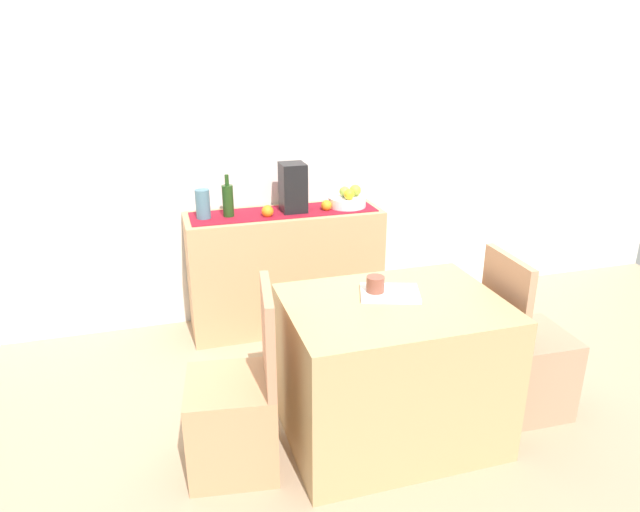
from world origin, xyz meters
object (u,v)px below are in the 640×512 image
object	(u,v)px
wine_bottle	(228,200)
coffee_maker	(293,188)
chair_by_corner	(524,365)
coffee_cup	(375,286)
chair_near_window	(236,416)
fruit_bowl	(347,202)
dining_table	(391,370)
open_book	(390,293)
ceramic_vase	(203,204)
sideboard_console	(285,270)

from	to	relation	value
wine_bottle	coffee_maker	bearing A→B (deg)	0.00
coffee_maker	chair_by_corner	bearing A→B (deg)	-55.08
chair_by_corner	coffee_cup	bearing A→B (deg)	172.98
chair_near_window	chair_by_corner	distance (m)	1.55
fruit_bowl	dining_table	size ratio (longest dim) A/B	0.25
wine_bottle	chair_by_corner	bearing A→B (deg)	-44.41
open_book	fruit_bowl	bearing A→B (deg)	99.08
dining_table	chair_near_window	world-z (taller)	chair_near_window
chair_by_corner	fruit_bowl	bearing A→B (deg)	112.43
wine_bottle	chair_by_corner	size ratio (longest dim) A/B	0.31
ceramic_vase	dining_table	distance (m)	1.62
coffee_cup	coffee_maker	bearing A→B (deg)	94.51
coffee_maker	sideboard_console	bearing A→B (deg)	180.00
wine_bottle	dining_table	xyz separation A→B (m)	(0.59, -1.33, -0.56)
dining_table	sideboard_console	bearing A→B (deg)	99.38
fruit_bowl	open_book	world-z (taller)	fruit_bowl
sideboard_console	wine_bottle	size ratio (longest dim) A/B	4.69
sideboard_console	coffee_cup	distance (m)	1.29
sideboard_console	ceramic_vase	xyz separation A→B (m)	(-0.52, 0.00, 0.51)
chair_near_window	ceramic_vase	bearing A→B (deg)	88.77
coffee_cup	chair_near_window	xyz separation A→B (m)	(-0.71, -0.11, -0.52)
fruit_bowl	chair_near_window	xyz separation A→B (m)	(-1.00, -1.33, -0.60)
chair_near_window	fruit_bowl	bearing A→B (deg)	53.22
chair_by_corner	coffee_maker	bearing A→B (deg)	124.92
wine_bottle	chair_near_window	size ratio (longest dim) A/B	0.31
chair_by_corner	chair_near_window	bearing A→B (deg)	-179.90
open_book	coffee_cup	world-z (taller)	coffee_cup
dining_table	coffee_cup	world-z (taller)	coffee_cup
chair_near_window	wine_bottle	bearing A→B (deg)	81.97
open_book	sideboard_console	bearing A→B (deg)	119.21
open_book	coffee_cup	distance (m)	0.08
coffee_maker	chair_near_window	size ratio (longest dim) A/B	0.36
ceramic_vase	coffee_cup	distance (m)	1.41
sideboard_console	open_book	xyz separation A→B (m)	(0.23, -1.25, 0.34)
wine_bottle	chair_by_corner	xyz separation A→B (m)	(1.36, -1.33, -0.67)
coffee_maker	coffee_cup	xyz separation A→B (m)	(0.10, -1.23, -0.20)
dining_table	open_book	xyz separation A→B (m)	(0.01, 0.08, 0.38)
fruit_bowl	chair_near_window	bearing A→B (deg)	-126.78
fruit_bowl	coffee_maker	world-z (taller)	coffee_maker
coffee_maker	open_book	distance (m)	1.28
chair_near_window	chair_by_corner	world-z (taller)	same
ceramic_vase	chair_near_window	world-z (taller)	ceramic_vase
wine_bottle	coffee_cup	bearing A→B (deg)	-66.80
coffee_cup	ceramic_vase	bearing A→B (deg)	119.17
sideboard_console	open_book	world-z (taller)	sideboard_console
open_book	chair_near_window	world-z (taller)	chair_near_window
fruit_bowl	open_book	xyz separation A→B (m)	(-0.21, -1.25, -0.11)
open_book	chair_near_window	size ratio (longest dim) A/B	0.31
ceramic_vase	dining_table	world-z (taller)	ceramic_vase
sideboard_console	chair_by_corner	distance (m)	1.67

